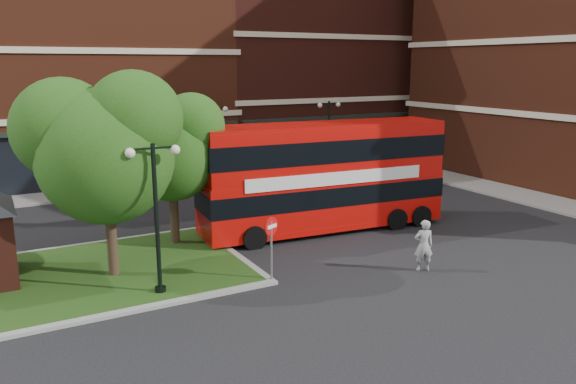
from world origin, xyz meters
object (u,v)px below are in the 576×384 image
woman (424,245)px  car_silver (192,180)px  bus (324,170)px  car_white (297,165)px

woman → car_silver: 16.89m
bus → woman: bearing=-80.8°
car_white → bus: bearing=148.8°
bus → woman: size_ratio=5.89×
bus → car_silver: (-2.61, 10.50, -2.14)m
bus → car_silver: size_ratio=2.97×
car_silver → car_white: car_silver is taller
woman → bus: bearing=-63.5°
bus → woman: bus is taller
car_white → car_silver: bearing=93.6°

